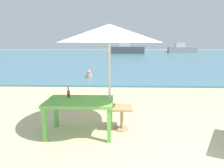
{
  "coord_description": "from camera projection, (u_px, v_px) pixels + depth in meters",
  "views": [
    {
      "loc": [
        -0.42,
        -2.95,
        1.92
      ],
      "look_at": [
        -0.61,
        3.0,
        0.6
      ],
      "focal_mm": 29.29,
      "sensor_mm": 36.0,
      "label": 1
    }
  ],
  "objects": [
    {
      "name": "sea_water",
      "position": [
        120.0,
        54.0,
        32.54
      ],
      "size": [
        120.0,
        50.0,
        0.08
      ],
      "primitive_type": "cube",
      "color": "teal",
      "rests_on": "ground_plane"
    },
    {
      "name": "side_table_wood",
      "position": [
        122.0,
        115.0,
        4.12
      ],
      "size": [
        0.44,
        0.44,
        0.54
      ],
      "color": "tan",
      "rests_on": "ground_plane"
    },
    {
      "name": "boat_cargo_ship",
      "position": [
        182.0,
        49.0,
        36.73
      ],
      "size": [
        5.55,
        1.51,
        2.02
      ],
      "color": "gray",
      "rests_on": "sea_water"
    },
    {
      "name": "ground_plane",
      "position": [
        140.0,
        153.0,
        3.28
      ],
      "size": [
        120.0,
        120.0,
        0.0
      ],
      "primitive_type": "plane",
      "color": "beige"
    },
    {
      "name": "picnic_table_green",
      "position": [
        80.0,
        105.0,
        3.86
      ],
      "size": [
        1.4,
        0.8,
        0.76
      ],
      "color": "#60B24C",
      "rests_on": "ground_plane"
    },
    {
      "name": "boat_sailboat",
      "position": [
        127.0,
        49.0,
        34.05
      ],
      "size": [
        6.16,
        1.68,
        2.24
      ],
      "color": "#4C4C4C",
      "rests_on": "sea_water"
    },
    {
      "name": "beer_bottle_amber",
      "position": [
        68.0,
        93.0,
        4.01
      ],
      "size": [
        0.07,
        0.07,
        0.26
      ],
      "color": "brown",
      "rests_on": "picnic_table_green"
    },
    {
      "name": "swimmer_person",
      "position": [
        89.0,
        74.0,
        10.18
      ],
      "size": [
        0.34,
        0.34,
        0.41
      ],
      "color": "tan",
      "rests_on": "sea_water"
    },
    {
      "name": "patio_umbrella",
      "position": [
        109.0,
        34.0,
        3.65
      ],
      "size": [
        2.1,
        2.1,
        2.3
      ],
      "color": "silver",
      "rests_on": "ground_plane"
    }
  ]
}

